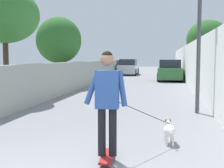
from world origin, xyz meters
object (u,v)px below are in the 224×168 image
(tree_left_far, at_px, (5,15))
(tree_left_distant, at_px, (59,40))
(tree_right_mid, at_px, (208,39))
(car_near, at_px, (170,71))
(skateboard, at_px, (107,156))
(lamp_post, at_px, (199,22))
(car_far, at_px, (128,68))
(dog, at_px, (169,130))
(person_skateboarder, at_px, (107,95))

(tree_left_far, bearing_deg, tree_left_distant, -2.27)
(tree_right_mid, relative_size, car_near, 1.14)
(tree_left_distant, bearing_deg, skateboard, -156.92)
(lamp_post, distance_m, car_far, 20.69)
(tree_right_mid, bearing_deg, tree_left_distant, 123.85)
(tree_left_far, distance_m, dog, 8.59)
(person_skateboarder, bearing_deg, lamp_post, -22.25)
(tree_right_mid, relative_size, person_skateboarder, 2.55)
(dog, height_order, car_far, car_far)
(person_skateboarder, bearing_deg, skateboard, -26.57)
(skateboard, bearing_deg, tree_left_far, 39.89)
(car_far, bearing_deg, skateboard, -174.09)
(tree_left_far, relative_size, car_near, 1.16)
(lamp_post, bearing_deg, car_far, 12.57)
(person_skateboarder, bearing_deg, car_far, 5.91)
(lamp_post, bearing_deg, tree_left_far, 77.59)
(tree_right_mid, distance_m, car_near, 3.46)
(car_far, bearing_deg, person_skateboarder, -174.09)
(car_far, bearing_deg, lamp_post, -167.43)
(tree_left_far, relative_size, lamp_post, 1.11)
(skateboard, bearing_deg, car_far, 5.91)
(car_far, bearing_deg, dog, -171.38)
(tree_right_mid, height_order, car_far, tree_right_mid)
(tree_left_far, xyz_separation_m, skateboard, (-6.25, -5.22, -3.25))
(tree_left_far, height_order, lamp_post, tree_left_far)
(tree_left_distant, height_order, car_far, tree_left_distant)
(lamp_post, height_order, car_near, lamp_post)
(tree_left_distant, distance_m, car_far, 13.39)
(tree_left_far, bearing_deg, skateboard, -140.11)
(tree_left_distant, relative_size, car_near, 1.04)
(tree_right_mid, relative_size, skateboard, 5.36)
(tree_left_far, bearing_deg, tree_right_mid, -38.55)
(tree_left_far, distance_m, tree_left_distant, 5.54)
(tree_left_far, relative_size, person_skateboarder, 2.58)
(car_far, bearing_deg, tree_left_far, 171.84)
(lamp_post, bearing_deg, person_skateboarder, 157.75)
(tree_left_far, height_order, car_near, tree_left_far)
(person_skateboarder, bearing_deg, tree_left_far, 39.89)
(lamp_post, height_order, car_far, lamp_post)
(dog, bearing_deg, tree_left_distant, 29.64)
(tree_right_mid, xyz_separation_m, tree_left_far, (-11.50, 9.16, 0.35))
(lamp_post, distance_m, person_skateboarder, 5.32)
(lamp_post, relative_size, car_near, 1.04)
(skateboard, height_order, dog, dog)
(skateboard, distance_m, dog, 1.57)
(tree_left_far, distance_m, lamp_post, 7.33)
(tree_right_mid, relative_size, car_far, 1.06)
(lamp_post, height_order, person_skateboarder, lamp_post)
(lamp_post, height_order, dog, lamp_post)
(skateboard, distance_m, car_near, 17.88)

